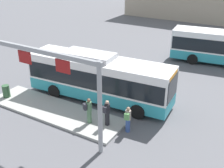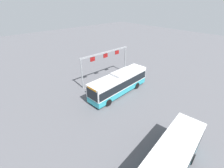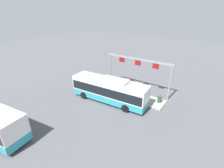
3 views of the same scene
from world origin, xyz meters
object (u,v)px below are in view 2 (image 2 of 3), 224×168
person_waiting_near (100,82)px  person_waiting_mid (95,85)px  bus_main (119,83)px  trash_bin (128,72)px  person_boarding (89,90)px  bus_background_left (167,166)px

person_waiting_near → person_waiting_mid: (1.10, 0.34, 0.00)m
bus_main → person_waiting_mid: 3.79m
person_waiting_mid → trash_bin: (-8.28, -0.57, -0.44)m
bus_main → person_waiting_near: size_ratio=6.44×
bus_main → trash_bin: (-5.87, -3.39, -1.20)m
bus_main → person_waiting_mid: size_ratio=6.44×
bus_main → person_boarding: (3.72, -2.61, -0.92)m
person_boarding → person_waiting_near: size_ratio=1.00×
person_waiting_mid → bus_background_left: bearing=-12.7°
bus_main → bus_background_left: size_ratio=1.01×
bus_main → person_waiting_near: bearing=-71.5°
bus_main → person_boarding: size_ratio=6.44×
trash_bin → bus_background_left: bearing=51.2°
person_waiting_near → bus_background_left: bearing=14.1°
trash_bin → person_waiting_mid: bearing=4.0°
bus_main → person_waiting_mid: (2.41, -2.82, -0.76)m
person_waiting_near → trash_bin: (-7.18, -0.23, -0.44)m
person_waiting_mid → person_waiting_near: bearing=110.5°
person_waiting_mid → trash_bin: bearing=97.0°
person_waiting_near → trash_bin: size_ratio=1.86×
person_waiting_mid → trash_bin: size_ratio=1.86×
person_waiting_near → person_boarding: bearing=-43.8°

